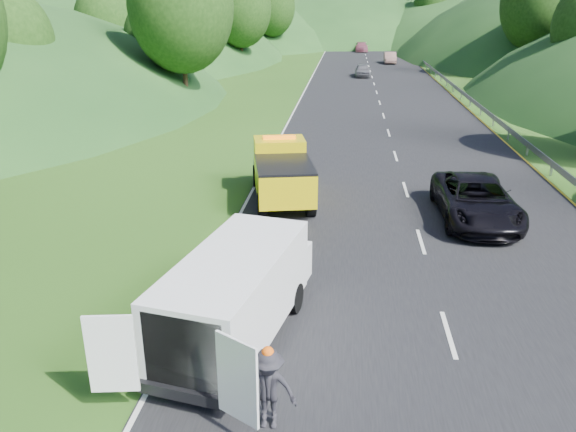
# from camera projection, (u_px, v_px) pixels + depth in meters

# --- Properties ---
(ground) EXTENTS (320.00, 320.00, 0.00)m
(ground) POSITION_uv_depth(u_px,v_px,m) (333.00, 292.00, 16.48)
(ground) COLOR #38661E
(ground) RESTS_ON ground
(road_surface) EXTENTS (14.00, 200.00, 0.02)m
(road_surface) POSITION_uv_depth(u_px,v_px,m) (377.00, 92.00, 53.39)
(road_surface) COLOR black
(road_surface) RESTS_ON ground
(guardrail) EXTENTS (0.06, 140.00, 1.52)m
(guardrail) POSITION_uv_depth(u_px,v_px,m) (436.00, 77.00, 64.31)
(guardrail) COLOR gray
(guardrail) RESTS_ON ground
(tree_line_left) EXTENTS (14.00, 140.00, 14.00)m
(tree_line_left) POSITION_uv_depth(u_px,v_px,m) (202.00, 68.00, 74.12)
(tree_line_left) COLOR #2C5418
(tree_line_left) RESTS_ON ground
(tree_line_right) EXTENTS (14.00, 140.00, 14.00)m
(tree_line_right) POSITION_uv_depth(u_px,v_px,m) (531.00, 71.00, 70.06)
(tree_line_right) COLOR #2C5418
(tree_line_right) RESTS_ON ground
(hills_backdrop) EXTENTS (201.00, 288.60, 44.00)m
(hills_backdrop) POSITION_uv_depth(u_px,v_px,m) (374.00, 37.00, 141.12)
(hills_backdrop) COLOR #2D5B23
(hills_backdrop) RESTS_ON ground
(tow_truck) EXTENTS (3.33, 6.28, 2.56)m
(tow_truck) POSITION_uv_depth(u_px,v_px,m) (282.00, 172.00, 23.77)
(tow_truck) COLOR black
(tow_truck) RESTS_ON ground
(white_van) EXTENTS (4.12, 7.07, 2.36)m
(white_van) POSITION_uv_depth(u_px,v_px,m) (238.00, 291.00, 13.72)
(white_van) COLOR black
(white_van) RESTS_ON ground
(woman) EXTENTS (0.46, 0.61, 1.59)m
(woman) POSITION_uv_depth(u_px,v_px,m) (235.00, 284.00, 16.93)
(woman) COLOR silver
(woman) RESTS_ON ground
(child) EXTENTS (0.57, 0.53, 0.94)m
(child) POSITION_uv_depth(u_px,v_px,m) (256.00, 305.00, 15.76)
(child) COLOR tan
(child) RESTS_ON ground
(worker) EXTENTS (1.13, 0.65, 1.75)m
(worker) POSITION_uv_depth(u_px,v_px,m) (269.00, 426.00, 11.24)
(worker) COLOR black
(worker) RESTS_ON ground
(suitcase) EXTENTS (0.36, 0.21, 0.57)m
(suitcase) POSITION_uv_depth(u_px,v_px,m) (198.00, 269.00, 17.27)
(suitcase) COLOR #5F5C47
(suitcase) RESTS_ON ground
(passing_suv) EXTENTS (2.82, 5.97, 1.65)m
(passing_suv) POSITION_uv_depth(u_px,v_px,m) (473.00, 220.00, 21.94)
(passing_suv) COLOR black
(passing_suv) RESTS_ON ground
(dist_car_a) EXTENTS (1.70, 4.22, 1.44)m
(dist_car_a) POSITION_uv_depth(u_px,v_px,m) (363.00, 77.00, 64.80)
(dist_car_a) COLOR #535257
(dist_car_a) RESTS_ON ground
(dist_car_b) EXTENTS (1.61, 4.61, 1.52)m
(dist_car_b) POSITION_uv_depth(u_px,v_px,m) (390.00, 63.00, 79.23)
(dist_car_b) COLOR #7A5951
(dist_car_b) RESTS_ON ground
(dist_car_c) EXTENTS (2.15, 5.28, 1.53)m
(dist_car_c) POSITION_uv_depth(u_px,v_px,m) (361.00, 52.00, 98.48)
(dist_car_c) COLOR #8B4557
(dist_car_c) RESTS_ON ground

